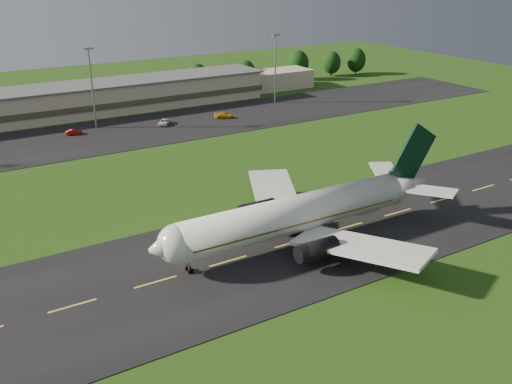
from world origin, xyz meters
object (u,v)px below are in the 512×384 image
light_mast_centre (91,79)px  service_vehicle_b (74,132)px  airliner (300,214)px  light_mast_east (275,60)px  terminal (83,100)px  service_vehicle_d (224,115)px  service_vehicle_c (164,122)px

light_mast_centre → service_vehicle_b: light_mast_centre is taller
airliner → light_mast_centre: (-7.36, 80.01, 8.08)m
airliner → light_mast_east: light_mast_east is taller
terminal → service_vehicle_d: 40.10m
airliner → service_vehicle_b: 77.83m
service_vehicle_b → light_mast_east: bearing=-77.7°
terminal → service_vehicle_d: (31.34, -24.82, -3.13)m
service_vehicle_b → service_vehicle_d: bearing=-88.4°
terminal → service_vehicle_d: bearing=-38.4°
airliner → terminal: 96.38m
light_mast_east → service_vehicle_d: 26.67m
airliner → service_vehicle_c: bearing=83.7°
airliner → service_vehicle_b: airliner is taller
light_mast_centre → service_vehicle_d: size_ratio=3.90×
service_vehicle_c → light_mast_centre: bearing=-165.7°
airliner → service_vehicle_d: airliner is taller
light_mast_east → light_mast_centre: bearing=180.0°
terminal → service_vehicle_c: 27.25m
airliner → service_vehicle_d: 75.84m
service_vehicle_d → airliner: bearing=-175.1°
service_vehicle_d → service_vehicle_b: bearing=107.1°
airliner → terminal: airliner is taller
light_mast_centre → service_vehicle_d: 35.89m
light_mast_centre → light_mast_east: size_ratio=1.00×
terminal → light_mast_east: size_ratio=7.13×
light_mast_centre → light_mast_east: same height
airliner → service_vehicle_c: 74.10m
terminal → airliner: bearing=-86.5°
airliner → service_vehicle_c: size_ratio=9.87×
terminal → light_mast_centre: size_ratio=7.13×
light_mast_east → airliner: bearing=-120.8°
terminal → service_vehicle_b: size_ratio=36.47×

